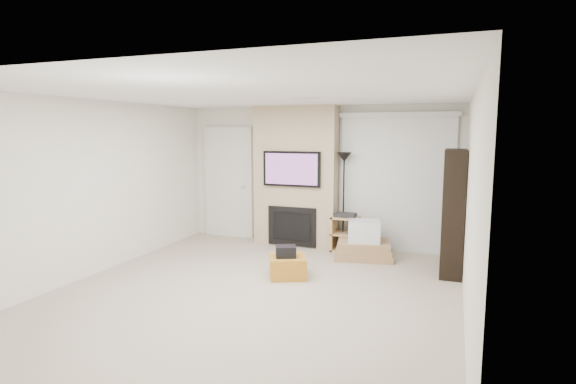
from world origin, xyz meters
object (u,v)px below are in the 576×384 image
at_px(av_stand, 345,231).
at_px(bookshelf, 453,212).
at_px(box_stack, 364,244).
at_px(ottoman, 288,266).
at_px(floor_lamp, 344,173).

relative_size(av_stand, bookshelf, 0.37).
height_order(box_stack, bookshelf, bookshelf).
relative_size(ottoman, av_stand, 0.76).
distance_m(ottoman, av_stand, 1.73).
relative_size(floor_lamp, bookshelf, 0.94).
xyz_separation_m(ottoman, av_stand, (0.44, 1.66, 0.20)).
bearing_deg(bookshelf, box_stack, 164.99).
distance_m(box_stack, bookshelf, 1.55).
height_order(av_stand, box_stack, av_stand).
bearing_deg(ottoman, floor_lamp, 78.04).
xyz_separation_m(ottoman, bookshelf, (2.17, 0.98, 0.75)).
xyz_separation_m(floor_lamp, av_stand, (0.06, -0.10, -0.99)).
bearing_deg(av_stand, box_stack, -39.59).
xyz_separation_m(av_stand, box_stack, (0.39, -0.32, -0.11)).
bearing_deg(av_stand, bookshelf, -21.43).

